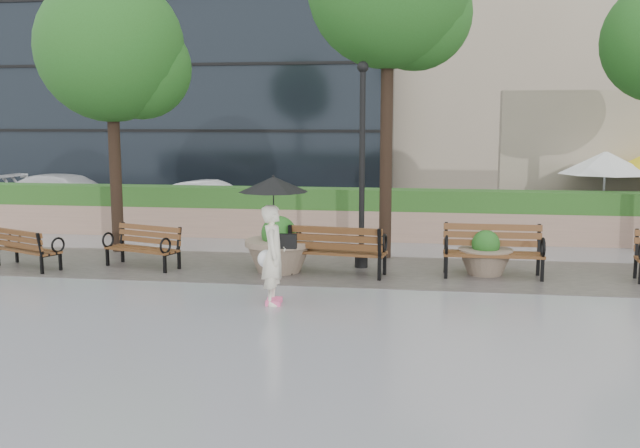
# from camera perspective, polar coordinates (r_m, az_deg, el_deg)

# --- Properties ---
(ground) EXTENTS (100.00, 100.00, 0.00)m
(ground) POSITION_cam_1_polar(r_m,az_deg,el_deg) (12.39, -2.79, -6.49)
(ground) COLOR gray
(ground) RESTS_ON ground
(cobble_strip) EXTENTS (28.00, 3.20, 0.01)m
(cobble_strip) POSITION_cam_1_polar(r_m,az_deg,el_deg) (15.26, -0.59, -3.62)
(cobble_strip) COLOR #383330
(cobble_strip) RESTS_ON ground
(hedge_wall) EXTENTS (24.00, 0.80, 1.35)m
(hedge_wall) POSITION_cam_1_polar(r_m,az_deg,el_deg) (19.06, 1.30, 0.81)
(hedge_wall) COLOR #A37E69
(hedge_wall) RESTS_ON ground
(asphalt_street) EXTENTS (40.00, 7.00, 0.00)m
(asphalt_street) POSITION_cam_1_polar(r_m,az_deg,el_deg) (23.08, 2.54, 0.47)
(asphalt_street) COLOR black
(asphalt_street) RESTS_ON ground
(bench_0) EXTENTS (1.72, 1.26, 0.87)m
(bench_0) POSITION_cam_1_polar(r_m,az_deg,el_deg) (16.52, -22.30, -2.43)
(bench_0) COLOR brown
(bench_0) RESTS_ON ground
(bench_1) EXTENTS (1.78, 1.17, 0.90)m
(bench_1) POSITION_cam_1_polar(r_m,az_deg,el_deg) (15.83, -13.97, -2.47)
(bench_1) COLOR brown
(bench_1) RESTS_ON ground
(bench_2) EXTENTS (2.03, 1.02, 1.04)m
(bench_2) POSITION_cam_1_polar(r_m,az_deg,el_deg) (14.61, 1.43, -2.94)
(bench_2) COLOR brown
(bench_2) RESTS_ON ground
(bench_3) EXTENTS (1.98, 0.79, 1.06)m
(bench_3) POSITION_cam_1_polar(r_m,az_deg,el_deg) (14.85, 13.64, -2.98)
(bench_3) COLOR brown
(bench_3) RESTS_ON ground
(planter_left) EXTENTS (1.42, 1.42, 1.19)m
(planter_left) POSITION_cam_1_polar(r_m,az_deg,el_deg) (14.92, -3.30, -2.11)
(planter_left) COLOR #7F6B56
(planter_left) RESTS_ON ground
(planter_right) EXTENTS (1.11, 1.11, 0.93)m
(planter_right) POSITION_cam_1_polar(r_m,az_deg,el_deg) (15.05, 13.09, -2.61)
(planter_right) COLOR #7F6B56
(planter_right) RESTS_ON ground
(lamppost) EXTENTS (0.28, 0.28, 4.37)m
(lamppost) POSITION_cam_1_polar(r_m,az_deg,el_deg) (15.17, 3.37, 3.67)
(lamppost) COLOR black
(lamppost) RESTS_ON ground
(tree_0) EXTENTS (3.51, 3.43, 6.53)m
(tree_0) POSITION_cam_1_polar(r_m,az_deg,el_deg) (17.78, -15.85, 12.95)
(tree_0) COLOR black
(tree_0) RESTS_ON ground
(patio_umb_white) EXTENTS (2.50, 2.50, 2.30)m
(patio_umb_white) POSITION_cam_1_polar(r_m,az_deg,el_deg) (20.93, 21.87, 4.53)
(patio_umb_white) COLOR black
(patio_umb_white) RESTS_ON ground
(car_left) EXTENTS (5.02, 2.42, 1.41)m
(car_left) POSITION_cam_1_polar(r_m,az_deg,el_deg) (24.46, -19.42, 2.11)
(car_left) COLOR silver
(car_left) RESTS_ON ground
(car_right) EXTENTS (3.84, 2.11, 1.20)m
(car_right) POSITION_cam_1_polar(r_m,az_deg,el_deg) (23.32, -8.71, 1.95)
(car_right) COLOR silver
(car_right) RESTS_ON ground
(pedestrian) EXTENTS (1.20, 1.20, 2.20)m
(pedestrian) POSITION_cam_1_polar(r_m,az_deg,el_deg) (12.24, -3.74, -0.26)
(pedestrian) COLOR #F0E7CA
(pedestrian) RESTS_ON ground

